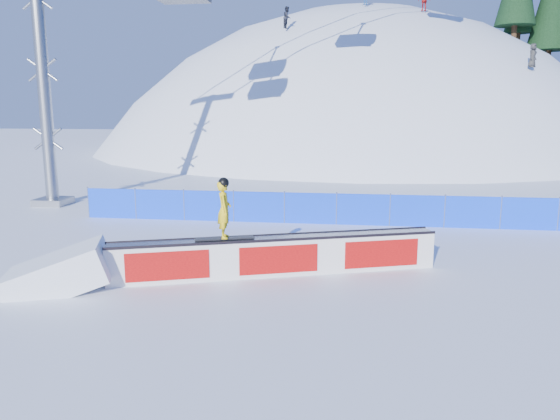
# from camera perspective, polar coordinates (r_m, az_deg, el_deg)

# --- Properties ---
(ground) EXTENTS (160.00, 160.00, 0.00)m
(ground) POSITION_cam_1_polar(r_m,az_deg,el_deg) (16.62, 8.86, -4.93)
(ground) COLOR white
(ground) RESTS_ON ground
(snow_hill) EXTENTS (64.00, 64.00, 64.00)m
(snow_hill) POSITION_cam_1_polar(r_m,az_deg,el_deg) (62.21, 7.60, -10.33)
(snow_hill) COLOR white
(snow_hill) RESTS_ON ground
(safety_fence) EXTENTS (22.05, 0.05, 1.30)m
(safety_fence) POSITION_cam_1_polar(r_m,az_deg,el_deg) (20.87, 8.67, 0.04)
(safety_fence) COLOR #093CF5
(safety_fence) RESTS_ON ground
(rail_box) EXTENTS (8.57, 3.50, 1.06)m
(rail_box) POSITION_cam_1_polar(r_m,az_deg,el_deg) (14.69, -0.35, -4.80)
(rail_box) COLOR silver
(rail_box) RESTS_ON ground
(snow_ramp) EXTENTS (2.96, 2.37, 1.61)m
(snow_ramp) POSITION_cam_1_polar(r_m,az_deg,el_deg) (14.84, -22.00, -7.58)
(snow_ramp) COLOR white
(snow_ramp) RESTS_ON ground
(snowboarder) EXTENTS (1.56, 0.78, 1.62)m
(snowboarder) POSITION_cam_1_polar(r_m,az_deg,el_deg) (14.18, -5.86, 0.11)
(snowboarder) COLOR black
(snowboarder) RESTS_ON rail_box
(distant_skiers) EXTENTS (18.76, 8.17, 7.39)m
(distant_skiers) POSITION_cam_1_polar(r_m,az_deg,el_deg) (47.01, 11.43, 19.51)
(distant_skiers) COLOR black
(distant_skiers) RESTS_ON ground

